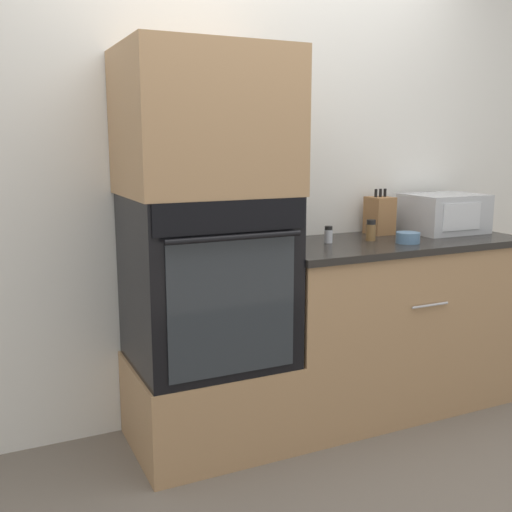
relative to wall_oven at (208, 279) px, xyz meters
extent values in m
plane|color=#6B6056|center=(0.36, -0.30, -0.81)|extent=(12.00, 12.00, 0.00)
cube|color=silver|center=(0.36, 0.33, 0.44)|extent=(8.00, 0.05, 2.50)
cube|color=#A87F56|center=(0.00, 0.00, -0.60)|extent=(0.72, 0.60, 0.42)
cube|color=black|center=(0.00, 0.00, 0.00)|extent=(0.70, 0.59, 0.78)
cube|color=black|center=(0.00, -0.30, 0.32)|extent=(0.67, 0.01, 0.13)
cube|color=#3FBFF2|center=(0.00, -0.30, 0.32)|extent=(0.09, 0.00, 0.03)
cube|color=#282D33|center=(0.00, -0.30, -0.06)|extent=(0.57, 0.01, 0.59)
cylinder|color=black|center=(0.00, -0.33, 0.24)|extent=(0.59, 0.02, 0.02)
cube|color=#A87F56|center=(0.00, 0.00, 0.70)|extent=(0.72, 0.60, 0.63)
cube|color=#A87F56|center=(1.05, 0.00, -0.37)|extent=(1.38, 0.60, 0.89)
cube|color=black|center=(1.05, 0.00, 0.10)|extent=(1.40, 0.63, 0.03)
cylinder|color=#B7B7BC|center=(1.05, -0.31, -0.17)|extent=(0.22, 0.01, 0.01)
cube|color=#B2B5BA|center=(1.47, 0.09, 0.22)|extent=(0.42, 0.33, 0.22)
cube|color=silver|center=(1.45, -0.08, 0.22)|extent=(0.26, 0.01, 0.15)
cube|color=olive|center=(1.10, 0.19, 0.22)|extent=(0.12, 0.14, 0.21)
cylinder|color=black|center=(1.07, 0.19, 0.34)|extent=(0.02, 0.02, 0.04)
cylinder|color=black|center=(1.10, 0.19, 0.34)|extent=(0.02, 0.02, 0.04)
cylinder|color=black|center=(1.13, 0.19, 0.34)|extent=(0.02, 0.02, 0.04)
cylinder|color=#517599|center=(1.04, -0.12, 0.14)|extent=(0.12, 0.12, 0.05)
cylinder|color=brown|center=(0.92, 0.02, 0.16)|extent=(0.05, 0.05, 0.09)
cylinder|color=black|center=(0.92, 0.02, 0.21)|extent=(0.05, 0.05, 0.02)
cylinder|color=silver|center=(0.68, 0.05, 0.15)|extent=(0.04, 0.04, 0.07)
cylinder|color=black|center=(0.68, 0.05, 0.19)|extent=(0.04, 0.04, 0.02)
camera|label=1|loc=(-0.94, -2.52, 0.62)|focal=42.00mm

